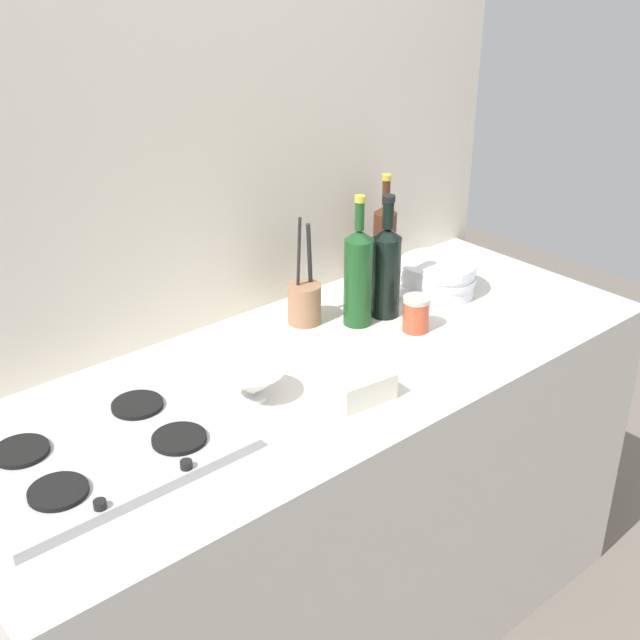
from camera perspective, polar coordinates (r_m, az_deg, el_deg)
ground_plane at (r=2.57m, az=0.00°, el=-20.81°), size 6.00×6.00×0.00m
counter_block at (r=2.26m, az=0.00°, el=-13.05°), size 1.80×0.70×0.90m
backsplash_panel at (r=2.20m, az=-6.52°, el=4.97°), size 1.90×0.06×2.18m
stovetop_hob at (r=1.74m, az=-14.70°, el=-8.68°), size 0.52×0.37×0.04m
plate_stack at (r=2.38m, az=7.99°, el=2.92°), size 0.22×0.22×0.10m
wine_bottle_leftmost at (r=2.20m, az=4.54°, el=3.49°), size 0.08×0.08×0.33m
wine_bottle_mid_left at (r=2.15m, az=2.64°, el=3.07°), size 0.08×0.08×0.35m
wine_bottle_mid_right at (r=2.41m, az=4.43°, el=5.39°), size 0.07×0.07×0.32m
mixing_bowl at (r=1.86m, az=-4.60°, el=-4.32°), size 0.14×0.14×0.07m
butter_dish at (r=1.86m, az=2.70°, el=-4.52°), size 0.15×0.12×0.06m
utensil_crock at (r=2.18m, az=-1.07°, el=1.27°), size 0.09×0.09×0.30m
condiment_jar_front at (r=2.16m, az=6.60°, el=0.43°), size 0.07×0.07×0.09m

